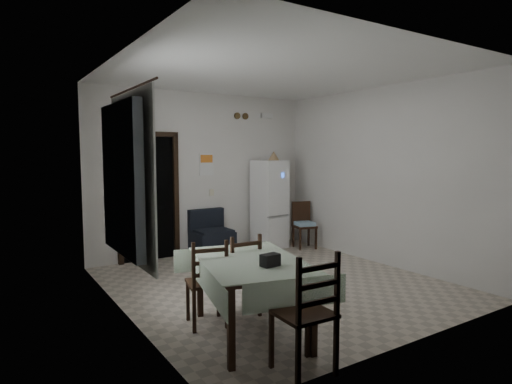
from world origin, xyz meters
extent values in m
plane|color=#B3A592|center=(0.00, 0.00, 0.00)|extent=(4.50, 4.50, 0.00)
cube|color=black|center=(-1.05, 2.46, 1.05)|extent=(0.90, 0.45, 2.10)
cube|color=black|center=(-1.54, 2.22, 1.05)|extent=(0.08, 0.10, 2.18)
cube|color=black|center=(-0.56, 2.22, 1.05)|extent=(0.08, 0.10, 2.18)
cube|color=black|center=(-1.05, 2.22, 2.14)|extent=(1.06, 0.10, 0.08)
cube|color=silver|center=(-2.15, -0.20, 1.55)|extent=(0.10, 1.20, 1.60)
cube|color=beige|center=(-2.04, -0.20, 1.55)|extent=(0.02, 1.45, 1.85)
cylinder|color=black|center=(-2.03, -0.20, 2.50)|extent=(0.02, 1.60, 0.02)
cube|color=white|center=(0.05, 2.24, 1.62)|extent=(0.28, 0.02, 0.40)
cube|color=orange|center=(0.05, 2.23, 1.72)|extent=(0.24, 0.01, 0.14)
cube|color=beige|center=(0.15, 2.24, 1.10)|extent=(0.08, 0.02, 0.12)
cylinder|color=brown|center=(0.70, 2.23, 2.52)|extent=(0.12, 0.03, 0.12)
cylinder|color=brown|center=(0.88, 2.23, 2.52)|extent=(0.12, 0.03, 0.12)
cube|color=white|center=(1.35, 2.21, 2.55)|extent=(0.25, 0.07, 0.09)
cone|color=tan|center=(1.27, 1.84, 1.77)|extent=(0.21, 0.21, 0.17)
cube|color=black|center=(-1.16, -1.54, 0.82)|extent=(0.19, 0.13, 0.12)
camera|label=1|loc=(-3.41, -4.78, 1.83)|focal=30.00mm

